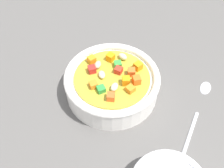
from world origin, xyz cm
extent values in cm
cube|color=#565451|center=(0.00, 0.00, -1.00)|extent=(140.00, 140.00, 2.00)
cylinder|color=white|center=(0.00, 0.00, 2.07)|extent=(17.91, 17.91, 4.14)
torus|color=white|center=(0.00, 0.00, 4.55)|extent=(18.20, 18.20, 1.37)
cylinder|color=gold|center=(0.00, 0.00, 4.34)|extent=(14.46, 14.46, 0.40)
cube|color=orange|center=(2.16, -4.17, 5.30)|extent=(1.87, 1.87, 1.52)
ellipsoid|color=beige|center=(4.92, 1.91, 5.14)|extent=(1.29, 1.95, 1.20)
cube|color=orange|center=(-3.99, 0.76, 5.08)|extent=(1.79, 1.79, 1.09)
cube|color=red|center=(-1.69, 3.66, 5.18)|extent=(1.83, 1.83, 1.29)
cube|color=green|center=(-3.71, -0.94, 5.03)|extent=(1.77, 1.77, 0.99)
cube|color=orange|center=(2.99, -2.15, 5.24)|extent=(1.93, 1.93, 1.40)
ellipsoid|color=beige|center=(-1.22, 1.48, 5.03)|extent=(2.07, 2.27, 0.98)
cube|color=orange|center=(5.05, -1.99, 5.22)|extent=(1.50, 1.50, 1.37)
cube|color=orange|center=(3.00, 3.40, 5.26)|extent=(1.57, 1.57, 1.45)
ellipsoid|color=beige|center=(-1.73, -2.32, 5.10)|extent=(2.21, 1.79, 1.13)
cube|color=green|center=(2.79, 1.21, 5.05)|extent=(1.91, 1.91, 1.03)
cube|color=orange|center=(-0.40, -4.63, 5.06)|extent=(1.43, 1.43, 1.04)
cube|color=orange|center=(0.68, -2.91, 5.31)|extent=(1.93, 1.93, 1.56)
ellipsoid|color=#DAB78E|center=(0.34, 3.86, 5.05)|extent=(2.27, 2.05, 1.02)
cube|color=#E15B25|center=(-3.73, -3.43, 5.16)|extent=(1.92, 1.92, 1.25)
cube|color=red|center=(1.73, -0.45, 5.11)|extent=(1.73, 1.73, 1.14)
cube|color=orange|center=(0.16, 5.64, 5.18)|extent=(1.53, 1.53, 1.28)
cylinder|color=silver|center=(1.64, -17.06, 0.35)|extent=(12.35, 4.86, 0.70)
ellipsoid|color=silver|center=(14.09, -12.74, 0.42)|extent=(4.00, 3.17, 0.84)
camera|label=1|loc=(-23.42, -23.33, 42.48)|focal=43.02mm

